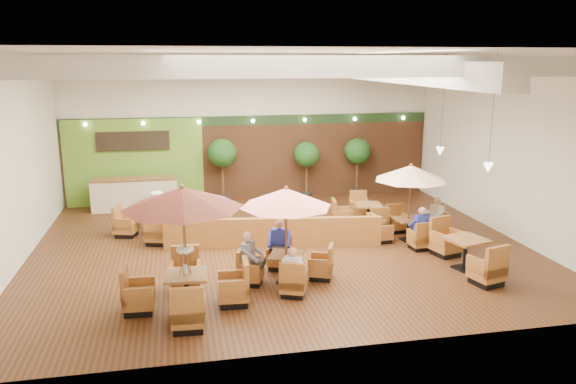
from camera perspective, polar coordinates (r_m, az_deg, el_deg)
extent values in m
plane|color=#381E0F|center=(16.37, -0.69, -5.56)|extent=(14.00, 14.00, 0.00)
cube|color=silver|center=(21.57, -3.68, 6.51)|extent=(14.00, 0.04, 5.50)
cube|color=silver|center=(9.99, 5.67, -1.51)|extent=(14.00, 0.04, 5.50)
cube|color=silver|center=(15.98, -26.25, 2.77)|extent=(0.04, 12.00, 5.50)
cube|color=silver|center=(18.31, 21.42, 4.41)|extent=(0.04, 12.00, 5.50)
cube|color=white|center=(15.49, -0.75, 14.07)|extent=(14.00, 12.00, 0.04)
cube|color=brown|center=(21.67, -3.62, 3.47)|extent=(13.90, 0.10, 3.20)
cube|color=#1E3819|center=(21.46, -3.67, 7.28)|extent=(13.90, 0.12, 0.35)
cube|color=#62962B|center=(21.48, -15.32, 2.93)|extent=(5.00, 0.08, 3.20)
cube|color=black|center=(21.28, -15.46, 5.01)|extent=(2.60, 0.08, 0.70)
cube|color=white|center=(16.50, 11.56, 11.85)|extent=(0.60, 11.00, 0.60)
cube|color=white|center=(11.58, 3.00, 12.58)|extent=(13.60, 0.12, 0.45)
cube|color=white|center=(14.21, 0.25, 12.73)|extent=(13.60, 0.12, 0.45)
cube|color=white|center=(16.77, -1.58, 12.81)|extent=(13.60, 0.12, 0.45)
cube|color=white|center=(19.44, -2.97, 12.87)|extent=(13.60, 0.12, 0.45)
cylinder|color=black|center=(16.71, 20.09, 7.73)|extent=(0.01, 0.01, 3.20)
cone|color=white|center=(16.92, 19.66, 2.34)|extent=(0.28, 0.28, 0.28)
cylinder|color=black|center=(19.33, 15.47, 8.70)|extent=(0.01, 0.01, 3.20)
cone|color=white|center=(19.51, 15.18, 4.02)|extent=(0.28, 0.28, 0.28)
sphere|color=#FFEAC6|center=(21.28, -19.91, 6.47)|extent=(0.14, 0.14, 0.14)
sphere|color=#FFEAC6|center=(21.07, -14.50, 6.78)|extent=(0.14, 0.14, 0.14)
sphere|color=#FFEAC6|center=(21.06, -9.02, 7.03)|extent=(0.14, 0.14, 0.14)
sphere|color=#FFEAC6|center=(21.24, -3.59, 7.22)|extent=(0.14, 0.14, 0.14)
sphere|color=#FFEAC6|center=(21.60, 1.72, 7.34)|extent=(0.14, 0.14, 0.14)
sphere|color=#FFEAC6|center=(22.13, 6.81, 7.40)|extent=(0.14, 0.14, 0.14)
sphere|color=#FFEAC6|center=(22.83, 11.63, 7.40)|extent=(0.14, 0.14, 0.14)
cube|color=beige|center=(20.93, -15.28, -0.27)|extent=(3.00, 0.70, 1.10)
cube|color=brown|center=(20.80, -15.38, 1.33)|extent=(3.00, 0.75, 0.06)
cube|color=brown|center=(16.20, -1.50, -4.15)|extent=(6.24, 1.04, 0.87)
cube|color=brown|center=(12.41, -10.32, -8.30)|extent=(0.95, 0.95, 0.06)
cylinder|color=black|center=(12.55, -10.25, -9.89)|extent=(0.11, 0.11, 0.70)
cube|color=black|center=(12.70, -10.17, -11.44)|extent=(0.50, 0.50, 0.04)
cube|color=brown|center=(11.66, -10.11, -12.17)|extent=(0.70, 0.70, 0.34)
cube|color=brown|center=(11.27, -10.06, -11.29)|extent=(0.67, 0.14, 0.75)
cube|color=brown|center=(11.58, -11.71, -11.25)|extent=(0.12, 0.59, 0.30)
cube|color=brown|center=(11.56, -8.59, -11.17)|extent=(0.12, 0.59, 0.30)
cube|color=black|center=(11.76, -10.06, -13.25)|extent=(0.62, 0.62, 0.15)
cube|color=brown|center=(13.52, -10.34, -8.51)|extent=(0.70, 0.70, 0.34)
cube|color=brown|center=(13.66, -10.48, -6.83)|extent=(0.67, 0.14, 0.75)
cube|color=brown|center=(13.43, -9.04, -7.62)|extent=(0.12, 0.59, 0.30)
cube|color=brown|center=(13.46, -11.70, -7.70)|extent=(0.12, 0.59, 0.30)
cube|color=black|center=(13.61, -10.29, -9.47)|extent=(0.62, 0.62, 0.15)
cube|color=brown|center=(12.61, -14.91, -10.38)|extent=(0.70, 0.70, 0.34)
cube|color=brown|center=(12.49, -13.71, -8.97)|extent=(0.14, 0.67, 0.75)
cube|color=brown|center=(12.82, -14.82, -8.96)|extent=(0.59, 0.12, 0.30)
cube|color=brown|center=(12.25, -15.13, -10.05)|extent=(0.59, 0.12, 0.30)
cube|color=black|center=(12.71, -14.84, -11.40)|extent=(0.62, 0.62, 0.15)
cube|color=brown|center=(12.63, -5.56, -9.95)|extent=(0.70, 0.70, 0.34)
cube|color=brown|center=(12.47, -6.87, -8.70)|extent=(0.14, 0.67, 0.75)
cube|color=brown|center=(12.26, -5.51, -9.60)|extent=(0.59, 0.12, 0.30)
cube|color=brown|center=(12.83, -5.65, -8.53)|extent=(0.59, 0.12, 0.30)
cube|color=black|center=(12.73, -5.54, -10.97)|extent=(0.62, 0.62, 0.15)
cylinder|color=brown|center=(12.21, -10.43, -5.83)|extent=(0.06, 0.06, 2.67)
cone|color=#4C1E16|center=(11.89, -10.66, -0.57)|extent=(2.56, 2.56, 0.45)
sphere|color=brown|center=(11.84, -10.71, 0.51)|extent=(0.10, 0.10, 0.10)
cylinder|color=silver|center=(12.36, -10.34, -7.69)|extent=(0.10, 0.10, 0.22)
cube|color=brown|center=(13.68, -0.20, -6.48)|extent=(1.01, 1.01, 0.06)
cylinder|color=black|center=(13.79, -0.19, -7.74)|extent=(0.09, 0.09, 0.61)
cube|color=black|center=(13.91, -0.19, -8.97)|extent=(0.54, 0.54, 0.04)
cube|color=brown|center=(13.02, 0.56, -9.35)|extent=(0.74, 0.74, 0.29)
cube|color=brown|center=(12.73, 1.16, -8.56)|extent=(0.56, 0.29, 0.64)
cube|color=brown|center=(13.00, -0.61, -8.53)|extent=(0.25, 0.50, 0.26)
cube|color=brown|center=(12.92, 1.74, -8.68)|extent=(0.25, 0.50, 0.26)
cube|color=black|center=(13.11, 0.56, -10.21)|extent=(0.65, 0.65, 0.13)
cube|color=brown|center=(14.62, -0.86, -6.77)|extent=(0.74, 0.74, 0.29)
cube|color=brown|center=(14.72, -1.36, -5.49)|extent=(0.56, 0.29, 0.64)
cube|color=brown|center=(14.51, 0.17, -6.15)|extent=(0.25, 0.50, 0.26)
cube|color=brown|center=(14.61, -1.90, -6.03)|extent=(0.25, 0.50, 0.26)
cube|color=black|center=(14.69, -0.86, -7.54)|extent=(0.65, 0.65, 0.13)
cube|color=brown|center=(13.69, -3.82, -8.23)|extent=(0.74, 0.74, 0.29)
cube|color=brown|center=(13.70, -2.96, -6.97)|extent=(0.29, 0.56, 0.64)
cube|color=brown|center=(13.86, -3.56, -7.13)|extent=(0.50, 0.25, 0.26)
cube|color=brown|center=(13.38, -4.10, -7.91)|extent=(0.50, 0.25, 0.26)
cube|color=black|center=(13.76, -3.80, -9.05)|extent=(0.65, 0.65, 0.13)
cube|color=brown|center=(14.00, 3.34, -7.72)|extent=(0.74, 0.74, 0.29)
cube|color=brown|center=(13.77, 2.55, -6.85)|extent=(0.29, 0.56, 0.64)
cube|color=brown|center=(13.69, 3.22, -7.40)|extent=(0.50, 0.25, 0.26)
cube|color=brown|center=(14.18, 3.48, -6.64)|extent=(0.50, 0.25, 0.26)
cube|color=black|center=(14.08, 3.33, -8.52)|extent=(0.65, 0.65, 0.13)
cylinder|color=brown|center=(13.52, -0.20, -4.54)|extent=(0.06, 0.06, 2.30)
cone|color=#EC7B72|center=(13.26, -0.20, -0.56)|extent=(2.20, 2.20, 0.45)
sphere|color=brown|center=(13.21, -0.20, 0.41)|extent=(0.10, 0.10, 0.10)
cube|color=brown|center=(17.13, 12.15, -2.74)|extent=(0.82, 0.82, 0.05)
cylinder|color=black|center=(17.22, 12.10, -3.74)|extent=(0.09, 0.09, 0.59)
cube|color=black|center=(17.31, 12.05, -4.74)|extent=(0.43, 0.43, 0.04)
cube|color=brown|center=(16.49, 13.26, -4.79)|extent=(0.60, 0.60, 0.29)
cube|color=brown|center=(16.20, 13.59, -4.14)|extent=(0.56, 0.13, 0.63)
cube|color=brown|center=(16.32, 12.49, -4.29)|extent=(0.11, 0.50, 0.25)
cube|color=brown|center=(16.56, 14.08, -4.11)|extent=(0.11, 0.50, 0.25)
cube|color=black|center=(16.56, 13.22, -5.47)|extent=(0.53, 0.53, 0.13)
cube|color=brown|center=(17.99, 11.02, -3.16)|extent=(0.60, 0.60, 0.29)
cube|color=brown|center=(18.13, 10.83, -2.14)|extent=(0.56, 0.13, 0.63)
cube|color=brown|center=(18.05, 11.79, -2.55)|extent=(0.11, 0.50, 0.25)
cube|color=brown|center=(17.82, 10.29, -2.68)|extent=(0.11, 0.50, 0.25)
cube|color=black|center=(18.04, 10.99, -3.79)|extent=(0.53, 0.53, 0.13)
cube|color=brown|center=(16.92, 9.42, -4.15)|extent=(0.60, 0.60, 0.29)
cube|color=brown|center=(16.91, 10.22, -3.24)|extent=(0.13, 0.56, 0.63)
cube|color=brown|center=(17.09, 9.08, -3.33)|extent=(0.50, 0.11, 0.25)
cube|color=brown|center=(16.64, 9.83, -3.81)|extent=(0.50, 0.11, 0.25)
cube|color=black|center=(16.98, 9.40, -4.81)|extent=(0.53, 0.53, 0.13)
cube|color=brown|center=(17.58, 14.65, -3.74)|extent=(0.60, 0.60, 0.29)
cube|color=brown|center=(17.43, 13.99, -2.93)|extent=(0.13, 0.56, 0.63)
cube|color=brown|center=(17.32, 15.12, -3.41)|extent=(0.50, 0.11, 0.25)
cube|color=brown|center=(17.75, 14.26, -2.95)|extent=(0.50, 0.11, 0.25)
cube|color=black|center=(17.64, 14.61, -4.38)|extent=(0.53, 0.53, 0.13)
cylinder|color=brown|center=(17.01, 12.23, -1.19)|extent=(0.06, 0.06, 2.25)
cone|color=beige|center=(16.80, 12.38, 1.92)|extent=(2.16, 2.16, 0.45)
sphere|color=brown|center=(16.76, 12.42, 2.69)|extent=(0.10, 0.10, 0.10)
cube|color=brown|center=(17.73, -13.13, -1.99)|extent=(1.06, 1.06, 0.06)
cylinder|color=black|center=(17.82, -13.07, -3.08)|extent=(0.10, 0.10, 0.66)
cube|color=black|center=(17.92, -13.01, -4.16)|extent=(0.56, 0.56, 0.04)
cube|color=brown|center=(16.92, -13.13, -4.21)|extent=(0.78, 0.78, 0.32)
cube|color=brown|center=(16.59, -12.95, -3.46)|extent=(0.63, 0.27, 0.70)
cube|color=brown|center=(16.96, -14.10, -3.51)|extent=(0.23, 0.55, 0.28)
cube|color=brown|center=(16.78, -12.22, -3.59)|extent=(0.23, 0.55, 0.28)
cube|color=black|center=(16.99, -13.09, -4.95)|extent=(0.69, 0.69, 0.14)
cube|color=brown|center=(18.76, -12.98, -2.48)|extent=(0.78, 0.78, 0.32)
cube|color=brown|center=(18.92, -13.24, -1.40)|extent=(0.63, 0.27, 0.70)
cube|color=brown|center=(18.62, -12.16, -1.91)|extent=(0.23, 0.55, 0.28)
cube|color=brown|center=(18.80, -13.86, -1.85)|extent=(0.23, 0.55, 0.28)
cube|color=black|center=(18.82, -12.95, -3.15)|extent=(0.69, 0.69, 0.14)
cube|color=brown|center=(17.90, -16.11, -3.42)|extent=(0.78, 0.78, 0.32)
cube|color=brown|center=(17.87, -15.36, -2.40)|extent=(0.27, 0.63, 0.70)
cube|color=brown|center=(18.11, -15.83, -2.55)|extent=(0.55, 0.23, 0.28)
cube|color=brown|center=(17.58, -16.50, -3.06)|extent=(0.55, 0.23, 0.28)
cube|color=black|center=(17.97, -16.07, -4.13)|extent=(0.69, 0.69, 0.14)
cube|color=brown|center=(17.83, -9.98, -3.16)|extent=(0.78, 0.78, 0.32)
cube|color=brown|center=(17.67, -10.83, -2.33)|extent=(0.27, 0.63, 0.70)
cube|color=brown|center=(17.50, -10.25, -2.80)|extent=(0.55, 0.23, 0.28)
cube|color=brown|center=(18.04, -9.77, -2.29)|extent=(0.55, 0.23, 0.28)
cube|color=black|center=(17.89, -9.95, -3.87)|extent=(0.69, 0.69, 0.14)
cylinder|color=silver|center=(17.69, -13.15, -1.55)|extent=(0.10, 0.10, 0.22)
cube|color=brown|center=(15.13, 17.66, -4.63)|extent=(1.15, 1.15, 0.07)
cylinder|color=black|center=(15.25, 17.56, -6.01)|extent=(0.11, 0.11, 0.73)
cube|color=black|center=(15.38, 17.46, -7.37)|extent=(0.61, 0.61, 0.04)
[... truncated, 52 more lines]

